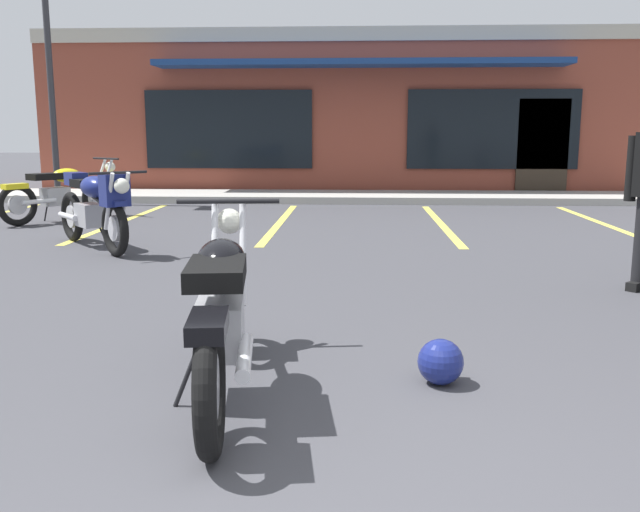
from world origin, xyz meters
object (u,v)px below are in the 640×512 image
object	(u,v)px
motorcycle_foreground_classic	(221,311)
parking_lot_lamp_post	(44,17)
motorcycle_black_cruiser	(61,192)
motorcycle_red_sportbike	(94,206)
helmet_on_pavement	(441,362)

from	to	relation	value
motorcycle_foreground_classic	parking_lot_lamp_post	size ratio (longest dim) A/B	0.38
motorcycle_black_cruiser	parking_lot_lamp_post	distance (m)	4.06
motorcycle_red_sportbike	helmet_on_pavement	distance (m)	5.64
motorcycle_foreground_classic	motorcycle_red_sportbike	distance (m)	5.11
motorcycle_foreground_classic	helmet_on_pavement	bearing A→B (deg)	9.37
parking_lot_lamp_post	motorcycle_black_cruiser	bearing A→B (deg)	-64.29
motorcycle_foreground_classic	helmet_on_pavement	size ratio (longest dim) A/B	8.10
motorcycle_foreground_classic	helmet_on_pavement	xyz separation A→B (m)	(1.20, 0.20, -0.33)
motorcycle_black_cruiser	helmet_on_pavement	distance (m)	8.62
motorcycle_foreground_classic	motorcycle_red_sportbike	bearing A→B (deg)	118.16
motorcycle_red_sportbike	motorcycle_foreground_classic	bearing A→B (deg)	-61.84
motorcycle_red_sportbike	motorcycle_black_cruiser	world-z (taller)	same
motorcycle_red_sportbike	helmet_on_pavement	size ratio (longest dim) A/B	6.63
helmet_on_pavement	parking_lot_lamp_post	world-z (taller)	parking_lot_lamp_post
helmet_on_pavement	parking_lot_lamp_post	distance (m)	11.77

